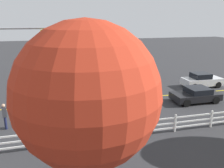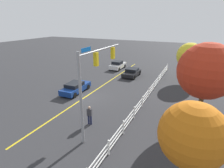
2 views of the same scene
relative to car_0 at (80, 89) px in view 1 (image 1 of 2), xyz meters
The scene contains 8 objects.
ground_plane 2.07m from the car_0, 70.37° to the left, with size 120.00×120.00×0.00m, color #2D2D30.
lane_center_stripe 3.87m from the car_0, 150.97° to the left, with size 28.00×0.16×0.01m, color gold.
car_0 is the anchor object (origin of this frame).
car_1 12.56m from the car_0, behind, with size 4.02×1.84×1.46m.
car_2 10.18m from the car_0, 157.10° to the left, with size 3.97×2.05×1.24m.
pedestrian 7.64m from the car_0, 44.95° to the left, with size 0.34×0.45×1.69m.
white_rail_fence 8.81m from the car_0, 105.40° to the left, with size 26.10×0.10×1.15m.
tree_2 14.33m from the car_0, 84.80° to the left, with size 4.49×4.49×6.90m.
Camera 1 is at (1.51, 18.50, 6.88)m, focal length 37.34 mm.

